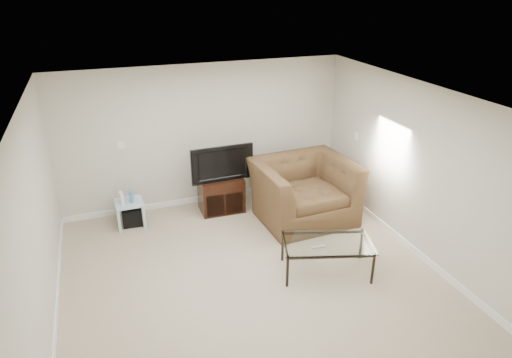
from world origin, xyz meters
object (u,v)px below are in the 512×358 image
object	(u,v)px
television	(220,162)
recliner	(304,181)
side_table	(130,213)
subwoofer	(132,216)
tv_stand	(221,194)
coffee_table	(326,257)

from	to	relation	value
television	recliner	distance (m)	1.45
side_table	recliner	size ratio (longest dim) A/B	0.28
subwoofer	recliner	bearing A→B (deg)	-15.53
tv_stand	television	bearing A→B (deg)	-90.00
subwoofer	television	bearing A→B (deg)	-1.84
coffee_table	recliner	bearing A→B (deg)	76.44
tv_stand	recliner	xyz separation A→B (m)	(1.23, -0.75, 0.37)
coffee_table	tv_stand	bearing A→B (deg)	110.81
coffee_table	side_table	bearing A→B (deg)	136.84
subwoofer	recliner	xyz separation A→B (m)	(2.77, -0.77, 0.53)
recliner	tv_stand	bearing A→B (deg)	145.46
subwoofer	coffee_table	size ratio (longest dim) A/B	0.26
tv_stand	recliner	bearing A→B (deg)	-30.31
tv_stand	side_table	bearing A→B (deg)	-178.96
tv_stand	subwoofer	distance (m)	1.54
television	recliner	size ratio (longest dim) A/B	0.64
tv_stand	side_table	distance (m)	1.57
tv_stand	coffee_table	bearing A→B (deg)	-68.15
side_table	recliner	world-z (taller)	recliner
recliner	coffee_table	world-z (taller)	recliner
side_table	subwoofer	size ratio (longest dim) A/B	1.39
television	subwoofer	world-z (taller)	television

